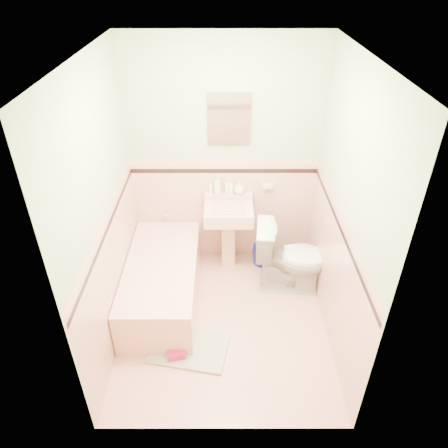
{
  "coord_description": "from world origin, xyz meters",
  "views": [
    {
      "loc": [
        -0.0,
        -2.92,
        3.11
      ],
      "look_at": [
        0.0,
        0.25,
        1.0
      ],
      "focal_mm": 33.64,
      "sensor_mm": 36.0,
      "label": 1
    }
  ],
  "objects_px": {
    "bathtub": "(163,282)",
    "shoe": "(177,355)",
    "soap_bottle_mid": "(229,186)",
    "sink": "(228,238)",
    "bucket": "(262,255)",
    "medicine_cabinet": "(229,118)",
    "soap_bottle_left": "(217,185)",
    "toilet": "(293,257)",
    "soap_bottle_right": "(239,188)"
  },
  "relations": [
    {
      "from": "bathtub",
      "to": "shoe",
      "type": "distance_m",
      "value": 0.83
    },
    {
      "from": "bathtub",
      "to": "soap_bottle_mid",
      "type": "xyz_separation_m",
      "value": [
        0.68,
        0.71,
        0.73
      ]
    },
    {
      "from": "sink",
      "to": "bucket",
      "type": "distance_m",
      "value": 0.49
    },
    {
      "from": "medicine_cabinet",
      "to": "soap_bottle_mid",
      "type": "relative_size",
      "value": 2.58
    },
    {
      "from": "soap_bottle_left",
      "to": "bucket",
      "type": "bearing_deg",
      "value": -12.64
    },
    {
      "from": "soap_bottle_left",
      "to": "toilet",
      "type": "bearing_deg",
      "value": -33.11
    },
    {
      "from": "soap_bottle_mid",
      "to": "sink",
      "type": "bearing_deg",
      "value": -90.56
    },
    {
      "from": "medicine_cabinet",
      "to": "soap_bottle_right",
      "type": "relative_size",
      "value": 3.13
    },
    {
      "from": "medicine_cabinet",
      "to": "bucket",
      "type": "bearing_deg",
      "value": -20.24
    },
    {
      "from": "medicine_cabinet",
      "to": "shoe",
      "type": "distance_m",
      "value": 2.29
    },
    {
      "from": "sink",
      "to": "medicine_cabinet",
      "type": "relative_size",
      "value": 1.72
    },
    {
      "from": "bathtub",
      "to": "shoe",
      "type": "height_order",
      "value": "bathtub"
    },
    {
      "from": "soap_bottle_left",
      "to": "bathtub",
      "type": "bearing_deg",
      "value": -128.26
    },
    {
      "from": "medicine_cabinet",
      "to": "toilet",
      "type": "relative_size",
      "value": 0.6
    },
    {
      "from": "medicine_cabinet",
      "to": "toilet",
      "type": "bearing_deg",
      "value": -39.17
    },
    {
      "from": "soap_bottle_right",
      "to": "toilet",
      "type": "height_order",
      "value": "soap_bottle_right"
    },
    {
      "from": "soap_bottle_left",
      "to": "shoe",
      "type": "distance_m",
      "value": 1.79
    },
    {
      "from": "medicine_cabinet",
      "to": "toilet",
      "type": "distance_m",
      "value": 1.56
    },
    {
      "from": "soap_bottle_right",
      "to": "bucket",
      "type": "xyz_separation_m",
      "value": [
        0.28,
        -0.12,
        -0.82
      ]
    },
    {
      "from": "sink",
      "to": "toilet",
      "type": "distance_m",
      "value": 0.75
    },
    {
      "from": "soap_bottle_left",
      "to": "soap_bottle_right",
      "type": "height_order",
      "value": "soap_bottle_left"
    },
    {
      "from": "sink",
      "to": "medicine_cabinet",
      "type": "bearing_deg",
      "value": 90.0
    },
    {
      "from": "soap_bottle_right",
      "to": "shoe",
      "type": "xyz_separation_m",
      "value": [
        -0.59,
        -1.49,
        -0.88
      ]
    },
    {
      "from": "sink",
      "to": "soap_bottle_right",
      "type": "bearing_deg",
      "value": 57.86
    },
    {
      "from": "bathtub",
      "to": "soap_bottle_mid",
      "type": "relative_size",
      "value": 8.17
    },
    {
      "from": "soap_bottle_right",
      "to": "shoe",
      "type": "relative_size",
      "value": 0.96
    },
    {
      "from": "bucket",
      "to": "shoe",
      "type": "relative_size",
      "value": 1.53
    },
    {
      "from": "medicine_cabinet",
      "to": "toilet",
      "type": "height_order",
      "value": "medicine_cabinet"
    },
    {
      "from": "bathtub",
      "to": "bucket",
      "type": "relative_size",
      "value": 6.24
    },
    {
      "from": "shoe",
      "to": "bucket",
      "type": "bearing_deg",
      "value": 45.96
    },
    {
      "from": "bucket",
      "to": "shoe",
      "type": "bearing_deg",
      "value": -122.23
    },
    {
      "from": "sink",
      "to": "shoe",
      "type": "relative_size",
      "value": 5.16
    },
    {
      "from": "bathtub",
      "to": "soap_bottle_left",
      "type": "distance_m",
      "value": 1.18
    },
    {
      "from": "soap_bottle_mid",
      "to": "shoe",
      "type": "height_order",
      "value": "soap_bottle_mid"
    },
    {
      "from": "soap_bottle_right",
      "to": "bucket",
      "type": "distance_m",
      "value": 0.88
    },
    {
      "from": "medicine_cabinet",
      "to": "soap_bottle_mid",
      "type": "xyz_separation_m",
      "value": [
        0.0,
        -0.03,
        -0.74
      ]
    },
    {
      "from": "shoe",
      "to": "sink",
      "type": "bearing_deg",
      "value": 58.31
    },
    {
      "from": "bathtub",
      "to": "sink",
      "type": "bearing_deg",
      "value": 37.93
    },
    {
      "from": "soap_bottle_left",
      "to": "toilet",
      "type": "xyz_separation_m",
      "value": [
        0.79,
        -0.51,
        -0.58
      ]
    },
    {
      "from": "sink",
      "to": "toilet",
      "type": "height_order",
      "value": "sink"
    },
    {
      "from": "soap_bottle_right",
      "to": "bucket",
      "type": "relative_size",
      "value": 0.63
    },
    {
      "from": "bathtub",
      "to": "bucket",
      "type": "height_order",
      "value": "bathtub"
    },
    {
      "from": "soap_bottle_right",
      "to": "medicine_cabinet",
      "type": "bearing_deg",
      "value": 165.14
    },
    {
      "from": "soap_bottle_mid",
      "to": "toilet",
      "type": "bearing_deg",
      "value": -37.66
    },
    {
      "from": "soap_bottle_mid",
      "to": "soap_bottle_left",
      "type": "bearing_deg",
      "value": 180.0
    },
    {
      "from": "sink",
      "to": "soap_bottle_mid",
      "type": "height_order",
      "value": "soap_bottle_mid"
    },
    {
      "from": "bathtub",
      "to": "toilet",
      "type": "distance_m",
      "value": 1.37
    },
    {
      "from": "shoe",
      "to": "medicine_cabinet",
      "type": "bearing_deg",
      "value": 60.88
    },
    {
      "from": "bucket",
      "to": "shoe",
      "type": "xyz_separation_m",
      "value": [
        -0.87,
        -1.38,
        -0.06
      ]
    },
    {
      "from": "bathtub",
      "to": "toilet",
      "type": "xyz_separation_m",
      "value": [
        1.35,
        0.2,
        0.17
      ]
    }
  ]
}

